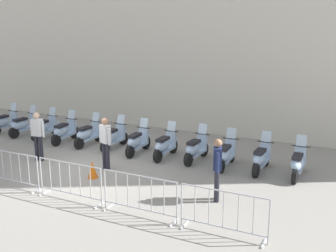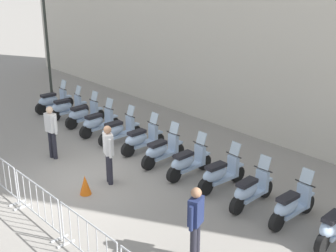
{
  "view_description": "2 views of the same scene",
  "coord_description": "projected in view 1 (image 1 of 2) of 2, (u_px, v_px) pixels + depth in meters",
  "views": [
    {
      "loc": [
        8.73,
        -9.8,
        4.59
      ],
      "look_at": [
        1.6,
        2.5,
        1.14
      ],
      "focal_mm": 43.9,
      "sensor_mm": 36.0,
      "label": 1
    },
    {
      "loc": [
        10.72,
        -5.77,
        6.09
      ],
      "look_at": [
        0.61,
        2.36,
        1.29
      ],
      "focal_mm": 49.44,
      "sensor_mm": 36.0,
      "label": 2
    }
  ],
  "objects": [
    {
      "name": "motorcycle_4",
      "position": [
        88.0,
        134.0,
        16.18
      ],
      "size": [
        0.56,
        1.72,
        1.24
      ],
      "color": "black",
      "rests_on": "ground"
    },
    {
      "name": "motorcycle_2",
      "position": [
        45.0,
        128.0,
        17.23
      ],
      "size": [
        0.57,
        1.73,
        1.24
      ],
      "color": "black",
      "rests_on": "ground"
    },
    {
      "name": "barrier_segment_2",
      "position": [
        11.0,
        169.0,
        12.02
      ],
      "size": [
        2.09,
        0.56,
        1.07
      ],
      "color": "#B2B5B7",
      "rests_on": "ground"
    },
    {
      "name": "motorcycle_8",
      "position": [
        196.0,
        149.0,
        14.25
      ],
      "size": [
        0.56,
        1.72,
        1.24
      ],
      "color": "black",
      "rests_on": "ground"
    },
    {
      "name": "ground_plane",
      "position": [
        88.0,
        169.0,
        13.58
      ],
      "size": [
        120.0,
        120.0,
        0.0
      ],
      "primitive_type": "plane",
      "color": "gray"
    },
    {
      "name": "officer_mid_plaza",
      "position": [
        105.0,
        140.0,
        13.38
      ],
      "size": [
        0.53,
        0.32,
        1.73
      ],
      "color": "#23232D",
      "rests_on": "ground"
    },
    {
      "name": "traffic_cone",
      "position": [
        92.0,
        169.0,
        12.74
      ],
      "size": [
        0.32,
        0.32,
        0.55
      ],
      "primitive_type": "cone",
      "color": "orange",
      "rests_on": "ground"
    },
    {
      "name": "motorcycle_5",
      "position": [
        113.0,
        137.0,
        15.75
      ],
      "size": [
        0.56,
        1.72,
        1.24
      ],
      "color": "black",
      "rests_on": "ground"
    },
    {
      "name": "motorcycle_10",
      "position": [
        261.0,
        158.0,
        13.23
      ],
      "size": [
        0.56,
        1.72,
        1.24
      ],
      "color": "black",
      "rests_on": "ground"
    },
    {
      "name": "motorcycle_11",
      "position": [
        298.0,
        164.0,
        12.72
      ],
      "size": [
        0.56,
        1.73,
        1.24
      ],
      "color": "black",
      "rests_on": "ground"
    },
    {
      "name": "motorcycle_6",
      "position": [
        137.0,
        142.0,
        15.14
      ],
      "size": [
        0.57,
        1.73,
        1.24
      ],
      "color": "black",
      "rests_on": "ground"
    },
    {
      "name": "officer_near_row_end",
      "position": [
        38.0,
        133.0,
        14.24
      ],
      "size": [
        0.54,
        0.29,
        1.73
      ],
      "color": "#23232D",
      "rests_on": "ground"
    },
    {
      "name": "motorcycle_1",
      "position": [
        24.0,
        125.0,
        17.7
      ],
      "size": [
        0.56,
        1.72,
        1.24
      ],
      "color": "black",
      "rests_on": "ground"
    },
    {
      "name": "motorcycle_0",
      "position": [
        5.0,
        122.0,
        18.22
      ],
      "size": [
        0.56,
        1.73,
        1.24
      ],
      "color": "black",
      "rests_on": "ground"
    },
    {
      "name": "motorcycle_3",
      "position": [
        64.0,
        132.0,
        16.63
      ],
      "size": [
        0.6,
        1.72,
        1.24
      ],
      "color": "black",
      "rests_on": "ground"
    },
    {
      "name": "barrier_segment_4",
      "position": [
        139.0,
        196.0,
        10.13
      ],
      "size": [
        2.09,
        0.56,
        1.07
      ],
      "color": "#B2B5B7",
      "rests_on": "ground"
    },
    {
      "name": "barrier_segment_3",
      "position": [
        70.0,
        181.0,
        11.07
      ],
      "size": [
        2.09,
        0.56,
        1.07
      ],
      "color": "#B2B5B7",
      "rests_on": "ground"
    },
    {
      "name": "officer_by_barriers",
      "position": [
        217.0,
        166.0,
        10.91
      ],
      "size": [
        0.35,
        0.51,
        1.73
      ],
      "color": "#23232D",
      "rests_on": "ground"
    },
    {
      "name": "barrier_segment_5",
      "position": [
        223.0,
        213.0,
        9.18
      ],
      "size": [
        2.09,
        0.56,
        1.07
      ],
      "color": "#B2B5B7",
      "rests_on": "ground"
    },
    {
      "name": "motorcycle_7",
      "position": [
        165.0,
        146.0,
        14.64
      ],
      "size": [
        0.56,
        1.73,
        1.24
      ],
      "color": "black",
      "rests_on": "ground"
    },
    {
      "name": "motorcycle_9",
      "position": [
        226.0,
        155.0,
        13.63
      ],
      "size": [
        0.58,
        1.73,
        1.24
      ],
      "color": "black",
      "rests_on": "ground"
    }
  ]
}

